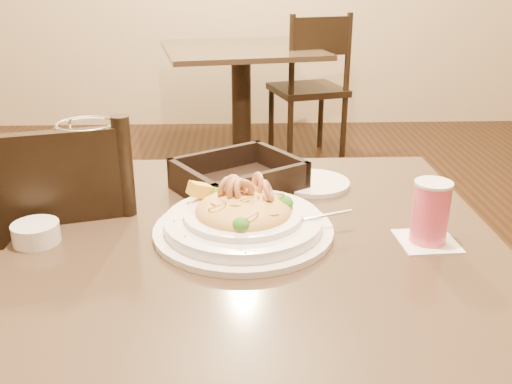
{
  "coord_description": "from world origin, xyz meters",
  "views": [
    {
      "loc": [
        -0.03,
        -0.95,
        1.2
      ],
      "look_at": [
        0.0,
        0.02,
        0.81
      ],
      "focal_mm": 40.0,
      "sensor_mm": 36.0,
      "label": 1
    }
  ],
  "objects_px": {
    "dining_chair_near": "(51,293)",
    "pasta_bowl": "(243,218)",
    "main_table": "(256,338)",
    "background_table": "(241,85)",
    "butter_ramekin": "(36,233)",
    "drink_glass": "(430,213)",
    "bread_basket": "(238,180)",
    "dining_chair_far": "(311,84)",
    "napkin_caddy": "(92,173)",
    "side_plate": "(313,183)"
  },
  "relations": [
    {
      "from": "bread_basket",
      "to": "napkin_caddy",
      "type": "height_order",
      "value": "napkin_caddy"
    },
    {
      "from": "pasta_bowl",
      "to": "dining_chair_far",
      "type": "bearing_deg",
      "value": 79.91
    },
    {
      "from": "drink_glass",
      "to": "butter_ramekin",
      "type": "bearing_deg",
      "value": 178.07
    },
    {
      "from": "background_table",
      "to": "dining_chair_far",
      "type": "bearing_deg",
      "value": 3.32
    },
    {
      "from": "dining_chair_far",
      "to": "dining_chair_near",
      "type": "bearing_deg",
      "value": 54.06
    },
    {
      "from": "dining_chair_far",
      "to": "pasta_bowl",
      "type": "distance_m",
      "value": 2.63
    },
    {
      "from": "background_table",
      "to": "butter_ramekin",
      "type": "relative_size",
      "value": 12.49
    },
    {
      "from": "napkin_caddy",
      "to": "side_plate",
      "type": "bearing_deg",
      "value": 14.28
    },
    {
      "from": "main_table",
      "to": "pasta_bowl",
      "type": "bearing_deg",
      "value": 154.04
    },
    {
      "from": "pasta_bowl",
      "to": "bread_basket",
      "type": "xyz_separation_m",
      "value": [
        -0.01,
        0.22,
        -0.01
      ]
    },
    {
      "from": "dining_chair_near",
      "to": "butter_ramekin",
      "type": "xyz_separation_m",
      "value": [
        0.06,
        -0.2,
        0.25
      ]
    },
    {
      "from": "main_table",
      "to": "side_plate",
      "type": "distance_m",
      "value": 0.37
    },
    {
      "from": "background_table",
      "to": "butter_ramekin",
      "type": "distance_m",
      "value": 2.61
    },
    {
      "from": "side_plate",
      "to": "background_table",
      "type": "bearing_deg",
      "value": 93.5
    },
    {
      "from": "background_table",
      "to": "drink_glass",
      "type": "height_order",
      "value": "drink_glass"
    },
    {
      "from": "main_table",
      "to": "butter_ramekin",
      "type": "height_order",
      "value": "butter_ramekin"
    },
    {
      "from": "butter_ramekin",
      "to": "main_table",
      "type": "bearing_deg",
      "value": 1.65
    },
    {
      "from": "napkin_caddy",
      "to": "pasta_bowl",
      "type": "bearing_deg",
      "value": -22.32
    },
    {
      "from": "dining_chair_far",
      "to": "bread_basket",
      "type": "distance_m",
      "value": 2.41
    },
    {
      "from": "dining_chair_near",
      "to": "dining_chair_far",
      "type": "xyz_separation_m",
      "value": [
        0.9,
        2.4,
        0.0
      ]
    },
    {
      "from": "main_table",
      "to": "napkin_caddy",
      "type": "relative_size",
      "value": 4.84
    },
    {
      "from": "main_table",
      "to": "dining_chair_near",
      "type": "relative_size",
      "value": 0.97
    },
    {
      "from": "drink_glass",
      "to": "napkin_caddy",
      "type": "relative_size",
      "value": 0.63
    },
    {
      "from": "dining_chair_near",
      "to": "pasta_bowl",
      "type": "distance_m",
      "value": 0.54
    },
    {
      "from": "background_table",
      "to": "bread_basket",
      "type": "relative_size",
      "value": 3.3
    },
    {
      "from": "pasta_bowl",
      "to": "drink_glass",
      "type": "bearing_deg",
      "value": -8.04
    },
    {
      "from": "background_table",
      "to": "dining_chair_far",
      "type": "distance_m",
      "value": 0.44
    },
    {
      "from": "main_table",
      "to": "pasta_bowl",
      "type": "height_order",
      "value": "pasta_bowl"
    },
    {
      "from": "background_table",
      "to": "butter_ramekin",
      "type": "xyz_separation_m",
      "value": [
        -0.4,
        -2.57,
        0.25
      ]
    },
    {
      "from": "dining_chair_far",
      "to": "napkin_caddy",
      "type": "distance_m",
      "value": 2.58
    },
    {
      "from": "main_table",
      "to": "background_table",
      "type": "height_order",
      "value": "same"
    },
    {
      "from": "pasta_bowl",
      "to": "butter_ramekin",
      "type": "bearing_deg",
      "value": -176.46
    },
    {
      "from": "napkin_caddy",
      "to": "side_plate",
      "type": "height_order",
      "value": "napkin_caddy"
    },
    {
      "from": "dining_chair_far",
      "to": "butter_ramekin",
      "type": "relative_size",
      "value": 11.03
    },
    {
      "from": "background_table",
      "to": "bread_basket",
      "type": "bearing_deg",
      "value": -90.74
    },
    {
      "from": "drink_glass",
      "to": "napkin_caddy",
      "type": "xyz_separation_m",
      "value": [
        -0.64,
        0.17,
        0.02
      ]
    },
    {
      "from": "bread_basket",
      "to": "dining_chair_near",
      "type": "bearing_deg",
      "value": -173.86
    },
    {
      "from": "dining_chair_far",
      "to": "napkin_caddy",
      "type": "xyz_separation_m",
      "value": [
        -0.76,
        -2.45,
        0.31
      ]
    },
    {
      "from": "napkin_caddy",
      "to": "butter_ramekin",
      "type": "xyz_separation_m",
      "value": [
        -0.07,
        -0.15,
        -0.06
      ]
    },
    {
      "from": "side_plate",
      "to": "pasta_bowl",
      "type": "bearing_deg",
      "value": -123.89
    },
    {
      "from": "background_table",
      "to": "butter_ramekin",
      "type": "bearing_deg",
      "value": -98.81
    },
    {
      "from": "dining_chair_far",
      "to": "drink_glass",
      "type": "bearing_deg",
      "value": 71.88
    },
    {
      "from": "background_table",
      "to": "side_plate",
      "type": "xyz_separation_m",
      "value": [
        0.14,
        -2.3,
        0.23
      ]
    },
    {
      "from": "main_table",
      "to": "dining_chair_far",
      "type": "height_order",
      "value": "dining_chair_far"
    },
    {
      "from": "background_table",
      "to": "drink_glass",
      "type": "relative_size",
      "value": 9.01
    },
    {
      "from": "side_plate",
      "to": "bread_basket",
      "type": "bearing_deg",
      "value": -172.85
    },
    {
      "from": "main_table",
      "to": "butter_ramekin",
      "type": "distance_m",
      "value": 0.47
    },
    {
      "from": "background_table",
      "to": "bread_basket",
      "type": "height_order",
      "value": "bread_basket"
    },
    {
      "from": "main_table",
      "to": "drink_glass",
      "type": "height_order",
      "value": "drink_glass"
    },
    {
      "from": "dining_chair_near",
      "to": "bread_basket",
      "type": "bearing_deg",
      "value": 170.83
    }
  ]
}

